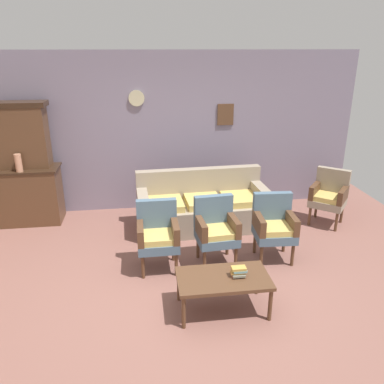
% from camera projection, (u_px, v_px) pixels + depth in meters
% --- Properties ---
extents(ground_plane, '(7.68, 7.68, 0.00)m').
position_uv_depth(ground_plane, '(195.00, 287.00, 4.69)').
color(ground_plane, '#84564C').
extents(wall_back_with_decor, '(6.40, 0.09, 2.70)m').
position_uv_depth(wall_back_with_decor, '(173.00, 133.00, 6.65)').
color(wall_back_with_decor, gray).
rests_on(wall_back_with_decor, ground).
extents(side_cabinet, '(1.16, 0.55, 0.93)m').
position_uv_depth(side_cabinet, '(26.00, 195.00, 6.30)').
color(side_cabinet, brown).
rests_on(side_cabinet, ground).
extents(cabinet_upper_hutch, '(0.99, 0.38, 1.03)m').
position_uv_depth(cabinet_upper_hutch, '(17.00, 135.00, 6.02)').
color(cabinet_upper_hutch, brown).
rests_on(cabinet_upper_hutch, side_cabinet).
extents(vase_on_cabinet, '(0.10, 0.10, 0.28)m').
position_uv_depth(vase_on_cabinet, '(18.00, 163.00, 5.91)').
color(vase_on_cabinet, tan).
rests_on(vase_on_cabinet, side_cabinet).
extents(floral_couch, '(2.07, 0.89, 0.90)m').
position_uv_depth(floral_couch, '(202.00, 208.00, 6.17)').
color(floral_couch, gray).
rests_on(floral_couch, ground).
extents(armchair_row_middle, '(0.52, 0.49, 0.90)m').
position_uv_depth(armchair_row_middle, '(158.00, 233.00, 4.95)').
color(armchair_row_middle, slate).
rests_on(armchair_row_middle, ground).
extents(armchair_by_doorway, '(0.56, 0.53, 0.90)m').
position_uv_depth(armchair_by_doorway, '(216.00, 228.00, 5.09)').
color(armchair_by_doorway, slate).
rests_on(armchair_by_doorway, ground).
extents(armchair_near_couch_end, '(0.55, 0.52, 0.90)m').
position_uv_depth(armchair_near_couch_end, '(274.00, 224.00, 5.19)').
color(armchair_near_couch_end, slate).
rests_on(armchair_near_couch_end, ground).
extents(wingback_chair_by_fireplace, '(0.71, 0.71, 0.90)m').
position_uv_depth(wingback_chair_by_fireplace, '(329.00, 195.00, 6.24)').
color(wingback_chair_by_fireplace, gray).
rests_on(wingback_chair_by_fireplace, ground).
extents(coffee_table, '(1.00, 0.56, 0.42)m').
position_uv_depth(coffee_table, '(223.00, 280.00, 4.16)').
color(coffee_table, brown).
rests_on(coffee_table, ground).
extents(book_stack_on_table, '(0.17, 0.12, 0.11)m').
position_uv_depth(book_stack_on_table, '(239.00, 272.00, 4.14)').
color(book_stack_on_table, '#DB6A4A').
rests_on(book_stack_on_table, coffee_table).
extents(floor_vase_by_wall, '(0.25, 0.25, 0.64)m').
position_uv_depth(floor_vase_by_wall, '(335.00, 191.00, 6.93)').
color(floor_vase_by_wall, brown).
rests_on(floor_vase_by_wall, ground).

